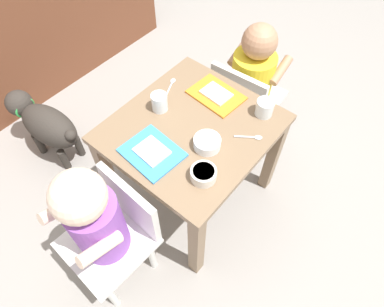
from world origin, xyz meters
The scene contains 14 objects.
ground_plane centered at (0.00, 0.00, 0.00)m, with size 7.00×7.00×0.00m, color gray.
kitchen_cabinet_back centered at (0.00, 1.23, 0.44)m, with size 1.72×0.38×0.88m, color brown.
dining_table centered at (0.00, 0.00, 0.39)m, with size 0.58×0.53×0.48m.
seated_child_left centered at (-0.45, 0.01, 0.43)m, with size 0.29×0.29×0.69m.
seated_child_right centered at (0.45, 0.03, 0.40)m, with size 0.30×0.30×0.64m.
dog centered at (-0.25, 0.69, 0.21)m, with size 0.20×0.43×0.31m.
food_tray_left centered at (-0.18, 0.03, 0.48)m, with size 0.17×0.20×0.02m.
food_tray_right centered at (0.18, 0.03, 0.48)m, with size 0.16×0.21×0.02m.
water_cup_left centered at (0.22, -0.16, 0.50)m, with size 0.07×0.07×0.06m.
water_cup_right centered at (-0.01, 0.15, 0.51)m, with size 0.06×0.06×0.07m.
veggie_bowl_near centered at (-0.14, -0.17, 0.50)m, with size 0.09×0.09×0.04m.
cereal_bowl_right_side centered at (-0.04, -0.10, 0.50)m, with size 0.09×0.09×0.04m.
spoon_by_left_tray centered at (0.11, 0.20, 0.48)m, with size 0.10×0.05×0.01m.
spoon_by_right_tray centered at (0.09, -0.19, 0.48)m, with size 0.07×0.09×0.01m.
Camera 1 is at (-0.61, -0.51, 1.40)m, focal length 31.66 mm.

